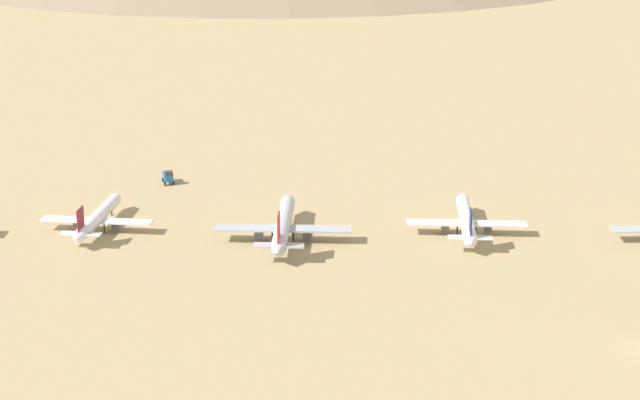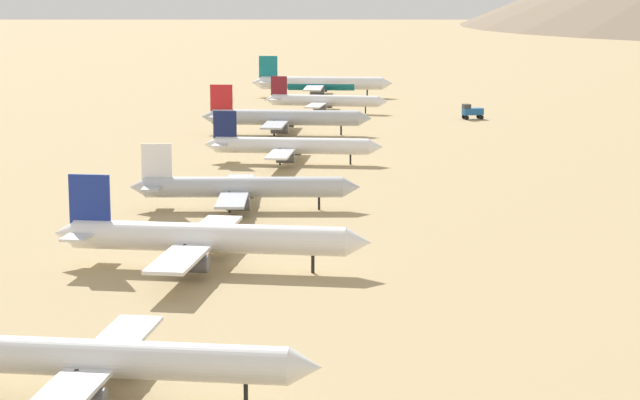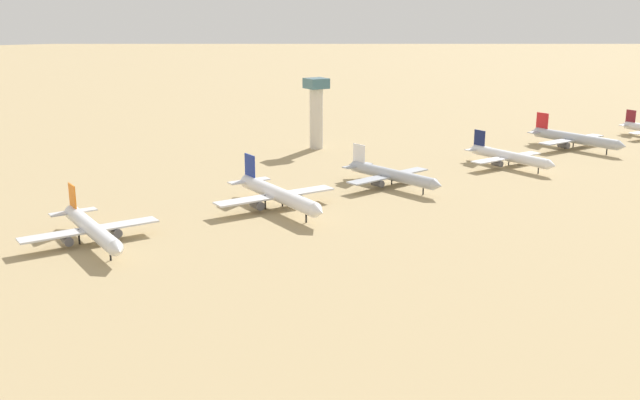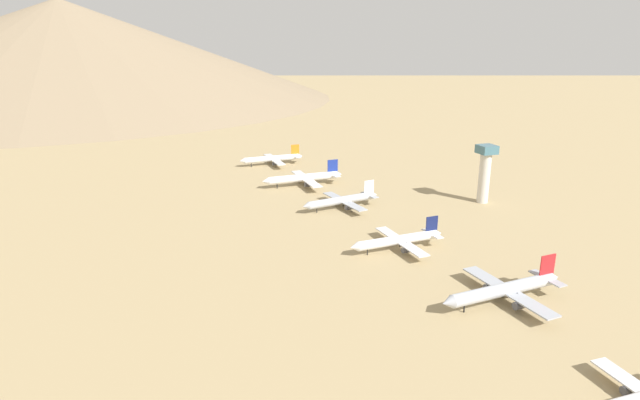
% 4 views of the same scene
% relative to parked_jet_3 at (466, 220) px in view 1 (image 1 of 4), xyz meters
% --- Properties ---
extents(ground_plane, '(1800.00, 1800.00, 0.00)m').
position_rel_parked_jet_3_xyz_m(ground_plane, '(-1.11, -2.03, -3.43)').
color(ground_plane, tan).
extents(parked_jet_3, '(35.34, 28.73, 10.19)m').
position_rel_parked_jet_3_xyz_m(parked_jet_3, '(0.00, 0.00, 0.00)').
color(parked_jet_3, white).
rests_on(parked_jet_3, ground).
extents(parked_jet_4, '(39.73, 32.33, 11.45)m').
position_rel_parked_jet_3_xyz_m(parked_jet_4, '(-10.22, 42.55, 0.43)').
color(parked_jet_4, '#B2B7C1').
rests_on(parked_jet_4, ground).
extents(parked_jet_5, '(33.42, 27.06, 9.66)m').
position_rel_parked_jet_3_xyz_m(parked_jet_5, '(-8.79, 87.98, -0.18)').
color(parked_jet_5, white).
rests_on(parked_jet_5, ground).
extents(service_truck, '(5.68, 4.39, 3.90)m').
position_rel_parked_jet_3_xyz_m(service_truck, '(30.92, 80.82, -1.35)').
color(service_truck, '#1E5999').
rests_on(service_truck, ground).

